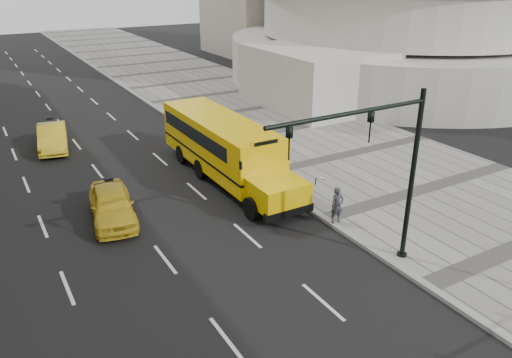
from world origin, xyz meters
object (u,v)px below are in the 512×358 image
pedestrian (337,205)px  traffic_signal (384,163)px  taxi_near (112,205)px  taxi_far (53,137)px  school_bus (223,143)px

pedestrian → traffic_signal: traffic_signal is taller
taxi_near → taxi_far: size_ratio=0.98×
traffic_signal → school_bus: bearing=93.8°
taxi_far → traffic_signal: bearing=-58.9°
school_bus → taxi_far: size_ratio=2.62×
taxi_near → pedestrian: 9.45m
school_bus → taxi_far: 11.10m
school_bus → taxi_far: bearing=128.1°
taxi_far → pedestrian: (8.47, -15.87, 0.20)m
taxi_near → school_bus: bearing=27.1°
school_bus → pedestrian: (1.65, -7.16, -0.84)m
taxi_far → traffic_signal: traffic_signal is taller
school_bus → taxi_near: school_bus is taller
traffic_signal → pedestrian: bearing=73.8°
taxi_far → pedestrian: pedestrian is taller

